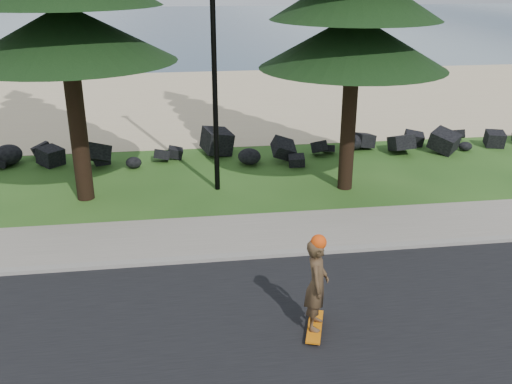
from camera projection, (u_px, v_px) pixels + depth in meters
ground at (228, 240)px, 12.78m from camera, size 160.00×160.00×0.00m
road at (256, 371)px, 8.64m from camera, size 160.00×7.00×0.02m
kerb at (232, 257)px, 11.94m from camera, size 160.00×0.20×0.10m
sidewalk at (228, 235)px, 12.95m from camera, size 160.00×2.00×0.08m
beach_sand at (199, 100)px, 26.13m from camera, size 160.00×15.00×0.01m
ocean at (183, 24)px, 59.72m from camera, size 160.00×58.00×0.01m
seawall_boulders at (212, 161)px, 17.94m from camera, size 60.00×2.40×1.10m
lamp_post at (213, 35)px, 14.20m from camera, size 0.25×0.14×8.14m
skateboarder at (317, 285)px, 9.27m from camera, size 0.54×0.98×1.78m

